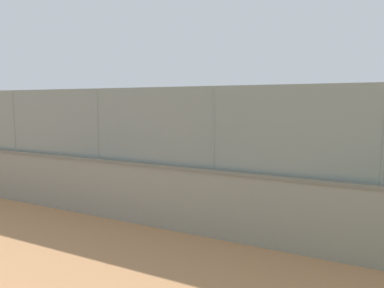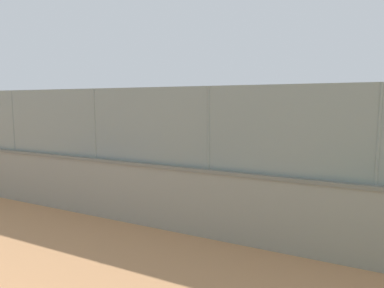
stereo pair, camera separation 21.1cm
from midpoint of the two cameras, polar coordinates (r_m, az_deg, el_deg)
name	(u,v)px [view 1 (the left image)]	position (r m, az deg, el deg)	size (l,w,h in m)	color
ground_plane	(225,150)	(22.50, 5.25, -0.95)	(260.00, 260.00, 0.00)	tan
perimeter_wall	(100,186)	(9.84, -15.44, -6.73)	(27.23, 0.82, 1.58)	gray
fence_panel_on_wall	(98,124)	(9.59, -15.77, 3.24)	(26.75, 0.53, 1.85)	gray
player_baseline_waiting	(194,141)	(18.32, -0.07, 0.44)	(0.79, 1.27, 1.69)	black
player_near_wall_returning	(256,134)	(23.44, 10.27, 1.63)	(0.79, 0.73, 1.62)	navy
sports_ball	(171,164)	(16.84, -3.81, -3.36)	(0.14, 0.14, 0.14)	yellow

